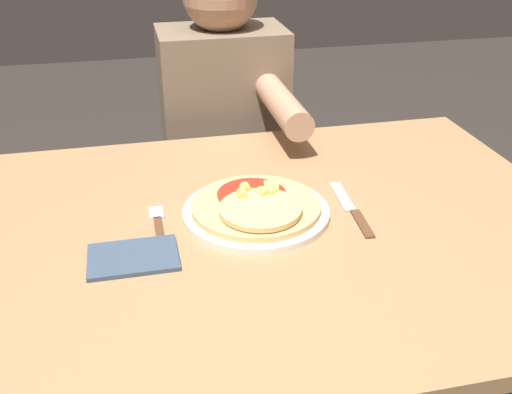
% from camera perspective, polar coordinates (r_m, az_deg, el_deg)
% --- Properties ---
extents(dining_table, '(1.21, 0.89, 0.74)m').
position_cam_1_polar(dining_table, '(1.18, 0.93, -6.93)').
color(dining_table, '#9E754C').
rests_on(dining_table, ground_plane).
extents(plate, '(0.28, 0.28, 0.01)m').
position_cam_1_polar(plate, '(1.15, 0.00, -1.45)').
color(plate, silver).
rests_on(plate, dining_table).
extents(pizza, '(0.25, 0.25, 0.04)m').
position_cam_1_polar(pizza, '(1.13, 0.10, -0.80)').
color(pizza, tan).
rests_on(pizza, plate).
extents(fork, '(0.03, 0.18, 0.00)m').
position_cam_1_polar(fork, '(1.12, -9.27, -2.77)').
color(fork, brown).
rests_on(fork, dining_table).
extents(knife, '(0.03, 0.22, 0.00)m').
position_cam_1_polar(knife, '(1.18, 9.10, -1.16)').
color(knife, brown).
rests_on(knife, dining_table).
extents(napkin, '(0.15, 0.11, 0.01)m').
position_cam_1_polar(napkin, '(1.04, -11.63, -5.64)').
color(napkin, '#38475B').
rests_on(napkin, dining_table).
extents(person_diner, '(0.34, 0.52, 1.14)m').
position_cam_1_polar(person_diner, '(1.73, -2.95, 6.38)').
color(person_diner, '#2D2D38').
rests_on(person_diner, ground_plane).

